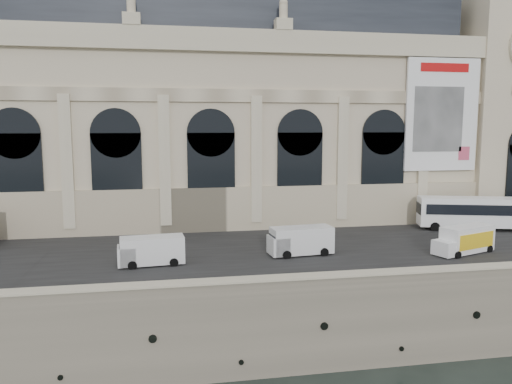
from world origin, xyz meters
TOP-DOWN VIEW (x-y plane):
  - ground at (0.00, 0.00)m, footprint 260.00×260.00m
  - quay at (0.00, 35.00)m, footprint 160.00×70.00m
  - street at (0.00, 14.00)m, footprint 160.00×24.00m
  - parapet at (0.00, 0.60)m, footprint 160.00×1.40m
  - museum at (-5.98, 30.86)m, footprint 69.00×18.70m
  - clock_pavilion at (34.00, 27.93)m, footprint 13.00×14.72m
  - bus_right at (25.50, 17.67)m, footprint 12.81×6.07m
  - van_b at (2.83, 10.53)m, footprint 6.01×2.86m
  - van_c at (-10.52, 9.51)m, footprint 5.67×2.65m
  - box_truck at (18.17, 8.37)m, footprint 6.66×4.01m

SIDE VIEW (x-z plane):
  - ground at x=0.00m, z-range 0.00..0.00m
  - quay at x=0.00m, z-range 0.00..6.00m
  - street at x=0.00m, z-range 6.00..6.06m
  - parapet at x=0.00m, z-range 6.01..7.22m
  - van_c at x=-10.52m, z-range 6.03..8.48m
  - box_truck at x=18.17m, z-range 6.01..8.57m
  - van_b at x=2.83m, z-range 6.03..8.62m
  - bus_right at x=25.50m, z-range 6.22..9.94m
  - museum at x=-5.98m, z-range 5.17..34.27m
  - clock_pavilion at x=34.00m, z-range 5.07..41.77m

